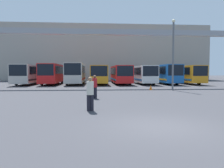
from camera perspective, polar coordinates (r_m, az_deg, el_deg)
ground_plane at (r=8.49m, az=12.61°, el=-10.88°), size 200.00×200.00×0.00m
building_backdrop at (r=56.50m, az=-2.05°, el=7.80°), size 49.81×12.00×13.02m
overhead_gantry at (r=28.68m, az=0.43°, el=11.90°), size 34.73×0.80×7.45m
bus_slot_0 at (r=37.95m, az=-20.52°, el=2.67°), size 2.61×11.80×3.10m
bus_slot_1 at (r=36.41m, az=-15.24°, el=2.82°), size 2.46×10.37×3.20m
bus_slot_2 at (r=36.18m, az=-9.42°, el=3.01°), size 2.57×10.91×3.33m
bus_slot_3 at (r=36.43m, az=-3.57°, el=2.73°), size 2.61×11.66×2.97m
bus_slot_4 at (r=36.39m, az=2.25°, el=2.73°), size 2.56×11.09×2.96m
bus_slot_5 at (r=36.64m, az=8.05°, el=2.70°), size 2.51×10.35×2.96m
bus_slot_6 at (r=37.81m, az=13.45°, el=2.81°), size 2.53×10.76×3.14m
bus_slot_7 at (r=39.50m, az=18.34°, el=2.63°), size 2.45×11.62×2.99m
pedestrian_near_left at (r=11.46m, az=-5.72°, el=-2.31°), size 0.37×0.37×1.79m
pedestrian_mid_left at (r=16.73m, az=-4.54°, el=-0.55°), size 0.37×0.37×1.79m
traffic_cone at (r=24.70m, az=10.09°, el=-0.91°), size 0.37×0.37×0.55m
lamp_post at (r=24.86m, az=15.68°, el=8.12°), size 0.36×0.36×7.70m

